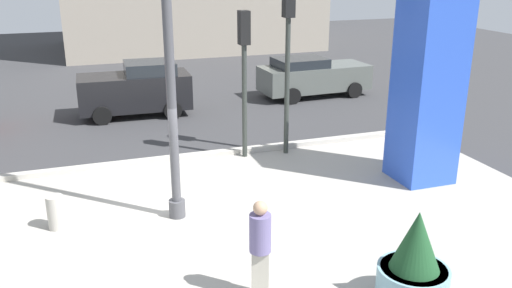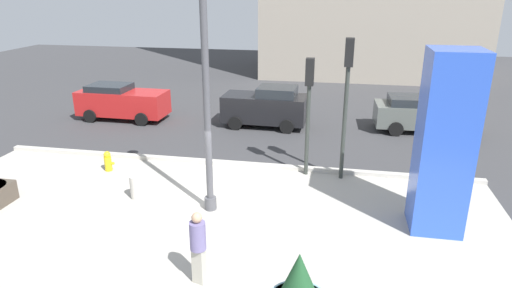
{
  "view_description": "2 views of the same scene",
  "coord_description": "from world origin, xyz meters",
  "px_view_note": "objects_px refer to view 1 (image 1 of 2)",
  "views": [
    {
      "loc": [
        -1.58,
        -11.19,
        5.46
      ],
      "look_at": [
        2.52,
        0.74,
        1.1
      ],
      "focal_mm": 38.06,
      "sensor_mm": 36.0,
      "label": 1
    },
    {
      "loc": [
        3.88,
        -11.89,
        6.38
      ],
      "look_at": [
        1.42,
        1.08,
        1.66
      ],
      "focal_mm": 31.3,
      "sensor_mm": 36.0,
      "label": 2
    }
  ],
  "objects_px": {
    "art_pillar_blue": "(428,86)",
    "traffic_light_corner": "(288,42)",
    "concrete_bollard": "(56,212)",
    "traffic_light_far_side": "(244,60)",
    "car_curb_west": "(313,76)",
    "lamp_post": "(169,49)",
    "pedestrian_crossing": "(260,245)",
    "potted_plant_near_right": "(414,267)",
    "car_intersection": "(137,89)"
  },
  "relations": [
    {
      "from": "lamp_post",
      "to": "car_intersection",
      "type": "relative_size",
      "value": 1.91
    },
    {
      "from": "traffic_light_corner",
      "to": "traffic_light_far_side",
      "type": "height_order",
      "value": "traffic_light_corner"
    },
    {
      "from": "car_curb_west",
      "to": "car_intersection",
      "type": "distance_m",
      "value": 7.23
    },
    {
      "from": "potted_plant_near_right",
      "to": "concrete_bollard",
      "type": "height_order",
      "value": "potted_plant_near_right"
    },
    {
      "from": "car_curb_west",
      "to": "lamp_post",
      "type": "bearing_deg",
      "value": -129.11
    },
    {
      "from": "concrete_bollard",
      "to": "pedestrian_crossing",
      "type": "relative_size",
      "value": 0.42
    },
    {
      "from": "potted_plant_near_right",
      "to": "traffic_light_far_side",
      "type": "height_order",
      "value": "traffic_light_far_side"
    },
    {
      "from": "traffic_light_corner",
      "to": "traffic_light_far_side",
      "type": "relative_size",
      "value": 1.17
    },
    {
      "from": "art_pillar_blue",
      "to": "concrete_bollard",
      "type": "distance_m",
      "value": 9.14
    },
    {
      "from": "traffic_light_corner",
      "to": "car_intersection",
      "type": "xyz_separation_m",
      "value": [
        -3.58,
        5.54,
        -2.28
      ]
    },
    {
      "from": "art_pillar_blue",
      "to": "traffic_light_corner",
      "type": "relative_size",
      "value": 1.02
    },
    {
      "from": "traffic_light_corner",
      "to": "car_intersection",
      "type": "distance_m",
      "value": 6.98
    },
    {
      "from": "lamp_post",
      "to": "traffic_light_corner",
      "type": "distance_m",
      "value": 4.93
    },
    {
      "from": "lamp_post",
      "to": "car_intersection",
      "type": "distance_m",
      "value": 9.05
    },
    {
      "from": "concrete_bollard",
      "to": "art_pillar_blue",
      "type": "bearing_deg",
      "value": -0.74
    },
    {
      "from": "art_pillar_blue",
      "to": "traffic_light_far_side",
      "type": "distance_m",
      "value": 4.85
    },
    {
      "from": "potted_plant_near_right",
      "to": "concrete_bollard",
      "type": "distance_m",
      "value": 7.29
    },
    {
      "from": "lamp_post",
      "to": "art_pillar_blue",
      "type": "height_order",
      "value": "lamp_post"
    },
    {
      "from": "lamp_post",
      "to": "pedestrian_crossing",
      "type": "relative_size",
      "value": 4.28
    },
    {
      "from": "lamp_post",
      "to": "art_pillar_blue",
      "type": "xyz_separation_m",
      "value": [
        6.38,
        0.17,
        -1.25
      ]
    },
    {
      "from": "concrete_bollard",
      "to": "pedestrian_crossing",
      "type": "height_order",
      "value": "pedestrian_crossing"
    },
    {
      "from": "concrete_bollard",
      "to": "pedestrian_crossing",
      "type": "distance_m",
      "value": 4.97
    },
    {
      "from": "traffic_light_corner",
      "to": "lamp_post",
      "type": "bearing_deg",
      "value": -141.22
    },
    {
      "from": "potted_plant_near_right",
      "to": "car_curb_west",
      "type": "xyz_separation_m",
      "value": [
        4.4,
        13.58,
        0.15
      ]
    },
    {
      "from": "traffic_light_corner",
      "to": "car_curb_west",
      "type": "height_order",
      "value": "traffic_light_corner"
    },
    {
      "from": "lamp_post",
      "to": "traffic_light_far_side",
      "type": "height_order",
      "value": "lamp_post"
    },
    {
      "from": "concrete_bollard",
      "to": "traffic_light_corner",
      "type": "distance_m",
      "value": 7.5
    },
    {
      "from": "lamp_post",
      "to": "car_intersection",
      "type": "bearing_deg",
      "value": 88.34
    },
    {
      "from": "car_intersection",
      "to": "pedestrian_crossing",
      "type": "bearing_deg",
      "value": -87.67
    },
    {
      "from": "potted_plant_near_right",
      "to": "pedestrian_crossing",
      "type": "bearing_deg",
      "value": 157.06
    },
    {
      "from": "lamp_post",
      "to": "traffic_light_far_side",
      "type": "relative_size",
      "value": 1.84
    },
    {
      "from": "traffic_light_far_side",
      "to": "car_curb_west",
      "type": "relative_size",
      "value": 0.9
    },
    {
      "from": "potted_plant_near_right",
      "to": "concrete_bollard",
      "type": "xyz_separation_m",
      "value": [
        -5.57,
        4.69,
        -0.31
      ]
    },
    {
      "from": "car_curb_west",
      "to": "pedestrian_crossing",
      "type": "distance_m",
      "value": 14.28
    },
    {
      "from": "car_curb_west",
      "to": "car_intersection",
      "type": "xyz_separation_m",
      "value": [
        -7.21,
        -0.56,
        0.13
      ]
    },
    {
      "from": "traffic_light_corner",
      "to": "pedestrian_crossing",
      "type": "xyz_separation_m",
      "value": [
        -3.09,
        -6.5,
        -2.25
      ]
    },
    {
      "from": "concrete_bollard",
      "to": "car_curb_west",
      "type": "distance_m",
      "value": 13.37
    },
    {
      "from": "concrete_bollard",
      "to": "traffic_light_far_side",
      "type": "bearing_deg",
      "value": 29.59
    },
    {
      "from": "traffic_light_far_side",
      "to": "traffic_light_corner",
      "type": "bearing_deg",
      "value": -5.12
    },
    {
      "from": "car_curb_west",
      "to": "pedestrian_crossing",
      "type": "height_order",
      "value": "pedestrian_crossing"
    },
    {
      "from": "concrete_bollard",
      "to": "traffic_light_far_side",
      "type": "height_order",
      "value": "traffic_light_far_side"
    },
    {
      "from": "potted_plant_near_right",
      "to": "pedestrian_crossing",
      "type": "xyz_separation_m",
      "value": [
        -2.32,
        0.98,
        0.31
      ]
    },
    {
      "from": "lamp_post",
      "to": "traffic_light_far_side",
      "type": "bearing_deg",
      "value": 50.82
    },
    {
      "from": "traffic_light_far_side",
      "to": "art_pillar_blue",
      "type": "bearing_deg",
      "value": -38.59
    },
    {
      "from": "potted_plant_near_right",
      "to": "car_intersection",
      "type": "xyz_separation_m",
      "value": [
        -2.81,
        13.02,
        0.28
      ]
    },
    {
      "from": "art_pillar_blue",
      "to": "concrete_bollard",
      "type": "height_order",
      "value": "art_pillar_blue"
    },
    {
      "from": "concrete_bollard",
      "to": "traffic_light_far_side",
      "type": "relative_size",
      "value": 0.18
    },
    {
      "from": "traffic_light_far_side",
      "to": "car_intersection",
      "type": "relative_size",
      "value": 1.04
    },
    {
      "from": "art_pillar_blue",
      "to": "concrete_bollard",
      "type": "xyz_separation_m",
      "value": [
        -8.9,
        0.11,
        -2.09
      ]
    },
    {
      "from": "car_intersection",
      "to": "pedestrian_crossing",
      "type": "distance_m",
      "value": 12.05
    }
  ]
}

